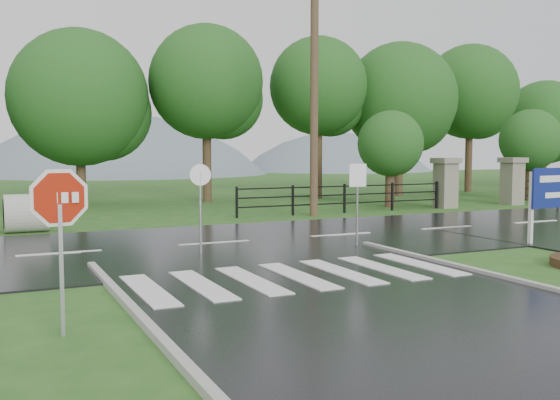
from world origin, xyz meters
TOP-DOWN VIEW (x-y plane):
  - ground at (0.00, 0.00)m, footprint 120.00×120.00m
  - main_road at (0.00, 10.00)m, footprint 90.00×8.00m
  - crosswalk at (0.00, 5.00)m, footprint 6.50×2.80m
  - pillar_west at (13.00, 16.00)m, footprint 1.00×1.00m
  - pillar_east at (17.00, 16.00)m, footprint 1.00×1.00m
  - fence_west at (7.75, 16.00)m, footprint 9.58×0.08m
  - hills at (3.49, 65.00)m, footprint 102.00×48.00m
  - treeline at (1.00, 24.00)m, footprint 83.20×5.20m
  - stop_sign at (-4.67, 2.91)m, footprint 1.08×0.22m
  - estate_billboard at (8.80, 6.26)m, footprint 2.38×0.30m
  - reg_sign_small at (3.24, 7.91)m, footprint 0.49×0.07m
  - reg_sign_round at (-0.89, 8.44)m, footprint 0.52×0.10m
  - utility_pole_east at (6.04, 15.50)m, footprint 1.68×0.39m
  - entrance_tree_left at (11.06, 17.50)m, footprint 2.98×2.98m
  - entrance_tree_right at (19.72, 17.50)m, footprint 3.13×3.13m

SIDE VIEW (x-z plane):
  - hills at x=3.49m, z-range -39.54..8.46m
  - ground at x=0.00m, z-range 0.00..0.00m
  - main_road at x=0.00m, z-range -0.02..0.02m
  - treeline at x=1.00m, z-range -5.00..5.00m
  - crosswalk at x=0.00m, z-range 0.05..0.07m
  - fence_west at x=7.75m, z-range 0.12..1.32m
  - pillar_west at x=13.00m, z-range 0.06..2.30m
  - pillar_east at x=17.00m, z-range 0.06..2.30m
  - reg_sign_round at x=-0.89m, z-range 0.30..2.52m
  - estate_billboard at x=8.80m, z-range 0.39..2.48m
  - reg_sign_small at x=3.24m, z-range 0.45..2.66m
  - stop_sign at x=-4.67m, z-range 0.50..2.95m
  - entrance_tree_left at x=11.06m, z-range 0.67..5.05m
  - entrance_tree_right at x=19.72m, z-range 0.75..5.43m
  - utility_pole_east at x=6.04m, z-range 0.08..9.57m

